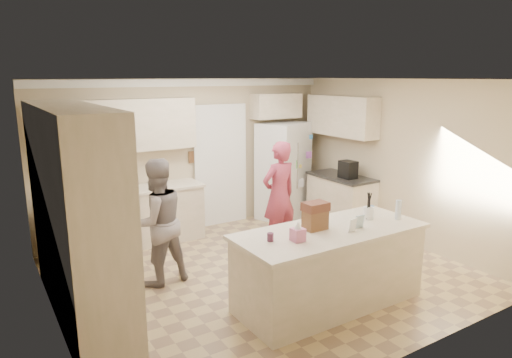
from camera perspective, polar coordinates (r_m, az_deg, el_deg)
floor at (r=6.37m, az=0.93°, el=-11.83°), size 5.20×4.60×0.02m
ceiling at (r=5.79m, az=1.03°, el=12.45°), size 5.20×4.60×0.02m
wall_back at (r=7.94m, az=-8.17°, el=2.92°), size 5.20×0.02×2.60m
wall_front at (r=4.28m, az=18.24°, el=-6.20°), size 5.20×0.02×2.60m
wall_left at (r=5.06m, az=-24.66°, el=-3.81°), size 0.02×4.60×2.60m
wall_right at (r=7.66m, az=17.57°, el=2.09°), size 0.02×4.60×2.60m
crown_back at (r=7.78m, az=-8.31°, el=11.82°), size 5.20×0.08×0.12m
pantry_bank at (r=5.33m, az=-21.54°, el=-4.14°), size 0.60×2.60×2.35m
back_base_cab at (r=7.47m, az=-15.07°, el=-4.82°), size 2.20×0.60×0.88m
back_countertop at (r=7.34m, az=-15.26°, el=-1.41°), size 2.24×0.63×0.04m
back_upper_cab at (r=7.30m, az=-16.03°, el=6.45°), size 2.20×0.35×0.80m
doorway_opening at (r=8.20m, az=-4.52°, el=1.54°), size 0.90×0.06×2.10m
doorway_casing at (r=8.17m, az=-4.41°, el=1.50°), size 1.02×0.03×2.22m
wall_frame_upper at (r=7.88m, az=-7.98°, el=4.69°), size 0.15×0.02×0.20m
wall_frame_lower at (r=7.92m, az=-7.92°, el=2.75°), size 0.15×0.02×0.20m
refrigerator at (r=8.58m, az=3.43°, el=1.04°), size 1.10×0.98×1.80m
fridge_seam at (r=8.30m, az=4.85°, el=0.62°), size 0.02×0.02×1.78m
fridge_dispenser at (r=8.12m, az=3.68°, el=2.16°), size 0.22×0.03×0.35m
fridge_handle_l at (r=8.23m, az=4.65°, el=1.58°), size 0.02×0.02×0.85m
fridge_handle_r at (r=8.29m, az=5.21°, el=1.65°), size 0.02×0.02×0.85m
over_fridge_cab at (r=8.49m, az=2.51°, el=9.11°), size 0.95×0.35×0.45m
right_base_cab at (r=8.31m, az=10.53°, el=-2.82°), size 0.60×1.20×0.88m
right_countertop at (r=8.19m, az=10.61°, el=0.27°), size 0.63×1.24×0.04m
right_upper_cab at (r=8.27m, az=10.66°, el=7.76°), size 0.35×1.50×0.70m
coffee_maker at (r=7.98m, az=11.42°, el=1.17°), size 0.22×0.28×0.30m
island_base at (r=5.50m, az=9.12°, el=-11.00°), size 2.20×0.90×0.88m
island_top at (r=5.33m, az=9.30°, el=-6.48°), size 2.28×0.96×0.05m
utensil_crock at (r=5.77m, az=13.88°, el=-4.15°), size 0.13×0.13×0.15m
tissue_box at (r=4.90m, az=5.24°, el=-6.95°), size 0.13×0.13×0.14m
tissue_plume at (r=4.86m, az=5.27°, el=-5.73°), size 0.08×0.08×0.08m
dollhouse_body at (r=5.27m, az=7.40°, el=-5.11°), size 0.26×0.18×0.22m
dollhouse_roof at (r=5.22m, az=7.45°, el=-3.43°), size 0.28×0.20×0.10m
jam_jar at (r=4.88m, az=1.80°, el=-7.28°), size 0.07×0.07×0.09m
greeting_card_a at (r=5.26m, az=12.02°, el=-5.66°), size 0.12×0.06×0.16m
greeting_card_b at (r=5.39m, az=12.80°, el=-5.23°), size 0.12×0.05×0.16m
water_bottle at (r=5.85m, az=17.36°, el=-3.69°), size 0.07×0.07×0.24m
shaker_salt at (r=6.01m, az=13.83°, el=-3.77°), size 0.05×0.05×0.09m
shaker_pepper at (r=6.06m, az=14.30°, el=-3.66°), size 0.05×0.05×0.09m
teen_boy at (r=5.97m, az=-12.31°, el=-5.30°), size 0.88×0.73×1.64m
teen_girl at (r=7.04m, az=2.90°, el=-2.05°), size 0.65×0.45×1.69m
fridge_magnets at (r=8.29m, az=4.88°, el=0.61°), size 0.76×0.02×1.44m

